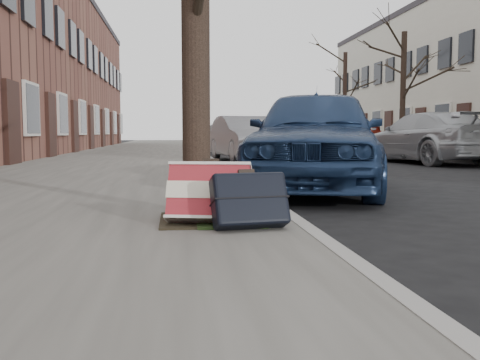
{
  "coord_description": "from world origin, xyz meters",
  "views": [
    {
      "loc": [
        -2.29,
        -3.31,
        0.87
      ],
      "look_at": [
        -1.79,
        0.8,
        0.5
      ],
      "focal_mm": 40.0,
      "sensor_mm": 36.0,
      "label": 1
    }
  ],
  "objects": [
    {
      "name": "near_sidewalk",
      "position": [
        -3.7,
        15.0,
        0.06
      ],
      "size": [
        5.0,
        70.0,
        0.12
      ],
      "primitive_type": "cube",
      "color": "slate",
      "rests_on": "ground"
    },
    {
      "name": "far_sidewalk",
      "position": [
        7.8,
        15.0,
        0.06
      ],
      "size": [
        4.0,
        70.0,
        0.12
      ],
      "primitive_type": "cube",
      "color": "slate",
      "rests_on": "ground"
    },
    {
      "name": "dirt_patch",
      "position": [
        -2.0,
        1.2,
        0.13
      ],
      "size": [
        0.85,
        0.85,
        0.02
      ],
      "primitive_type": "cube",
      "color": "black",
      "rests_on": "near_sidewalk"
    },
    {
      "name": "suitcase_red",
      "position": [
        -2.02,
        1.01,
        0.37
      ],
      "size": [
        0.72,
        0.49,
        0.51
      ],
      "primitive_type": "cube",
      "rotation": [
        -0.42,
        0.0,
        -0.22
      ],
      "color": "maroon",
      "rests_on": "near_sidewalk"
    },
    {
      "name": "suitcase_navy",
      "position": [
        -1.72,
        0.76,
        0.35
      ],
      "size": [
        0.63,
        0.43,
        0.46
      ],
      "primitive_type": "cube",
      "rotation": [
        -0.42,
        0.0,
        0.16
      ],
      "color": "black",
      "rests_on": "near_sidewalk"
    },
    {
      "name": "car_near_front",
      "position": [
        -0.19,
        4.53,
        0.78
      ],
      "size": [
        3.16,
        4.92,
        1.56
      ],
      "primitive_type": "imported",
      "rotation": [
        0.0,
        0.0,
        -0.31
      ],
      "color": "navy",
      "rests_on": "ground"
    },
    {
      "name": "car_near_mid",
      "position": [
        -0.17,
        12.96,
        0.69
      ],
      "size": [
        2.03,
        4.35,
        1.38
      ],
      "primitive_type": "imported",
      "rotation": [
        0.0,
        0.0,
        0.14
      ],
      "color": "#95969B",
      "rests_on": "ground"
    },
    {
      "name": "car_near_back",
      "position": [
        -0.01,
        22.23,
        0.65
      ],
      "size": [
        2.22,
        4.71,
        1.3
      ],
      "primitive_type": "imported",
      "rotation": [
        0.0,
        0.0,
        0.01
      ],
      "color": "#343438",
      "rests_on": "ground"
    },
    {
      "name": "car_far_front",
      "position": [
        4.77,
        11.18,
        0.71
      ],
      "size": [
        2.81,
        5.19,
        1.43
      ],
      "primitive_type": "imported",
      "rotation": [
        0.0,
        0.0,
        3.31
      ],
      "color": "#9FA2A6",
      "rests_on": "ground"
    },
    {
      "name": "car_far_back",
      "position": [
        4.57,
        19.13,
        0.78
      ],
      "size": [
        2.99,
        4.93,
        1.57
      ],
      "primitive_type": "imported",
      "rotation": [
        0.0,
        0.0,
        3.41
      ],
      "color": "maroon",
      "rests_on": "ground"
    },
    {
      "name": "tree_far_b",
      "position": [
        7.2,
        18.34,
        2.59
      ],
      "size": [
        0.24,
        0.24,
        4.93
      ],
      "primitive_type": "cylinder",
      "color": "black",
      "rests_on": "far_sidewalk"
    },
    {
      "name": "tree_far_c",
      "position": [
        7.2,
        26.16,
        2.73
      ],
      "size": [
        0.23,
        0.23,
        5.23
      ],
      "primitive_type": "cylinder",
      "color": "black",
      "rests_on": "far_sidewalk"
    }
  ]
}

